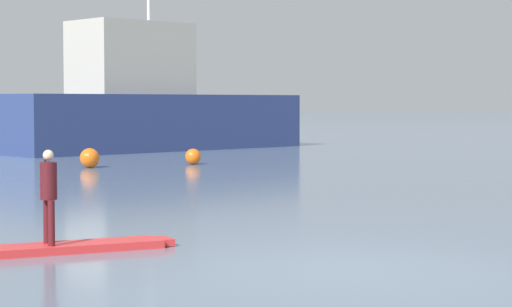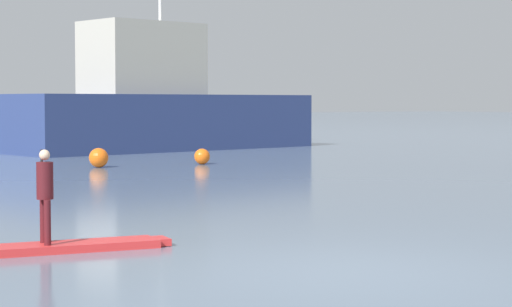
{
  "view_description": "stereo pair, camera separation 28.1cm",
  "coord_description": "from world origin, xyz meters",
  "px_view_note": "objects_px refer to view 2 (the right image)",
  "views": [
    {
      "loc": [
        -6.85,
        -7.97,
        1.84
      ],
      "look_at": [
        1.6,
        3.93,
        1.05
      ],
      "focal_mm": 67.9,
      "sensor_mm": 36.0,
      "label": 1
    },
    {
      "loc": [
        -6.62,
        -8.13,
        1.84
      ],
      "look_at": [
        1.6,
        3.93,
        1.05
      ],
      "focal_mm": 67.9,
      "sensor_mm": 36.0,
      "label": 2
    }
  ],
  "objects_px": {
    "mooring_buoy_mid": "(202,156)",
    "fishing_boat_white_large": "(158,108)",
    "paddler_child_solo": "(45,191)",
    "paddleboard_near": "(46,248)",
    "mooring_buoy_near": "(99,158)"
  },
  "relations": [
    {
      "from": "mooring_buoy_mid",
      "to": "fishing_boat_white_large",
      "type": "bearing_deg",
      "value": 69.8
    },
    {
      "from": "fishing_boat_white_large",
      "to": "mooring_buoy_mid",
      "type": "distance_m",
      "value": 8.87
    },
    {
      "from": "paddler_child_solo",
      "to": "paddleboard_near",
      "type": "bearing_deg",
      "value": -94.36
    },
    {
      "from": "paddleboard_near",
      "to": "mooring_buoy_near",
      "type": "relative_size",
      "value": 5.77
    },
    {
      "from": "paddler_child_solo",
      "to": "mooring_buoy_mid",
      "type": "relative_size",
      "value": 2.51
    },
    {
      "from": "paddleboard_near",
      "to": "mooring_buoy_near",
      "type": "xyz_separation_m",
      "value": [
        7.01,
        13.49,
        0.22
      ]
    },
    {
      "from": "fishing_boat_white_large",
      "to": "mooring_buoy_near",
      "type": "relative_size",
      "value": 23.54
    },
    {
      "from": "mooring_buoy_near",
      "to": "mooring_buoy_mid",
      "type": "xyz_separation_m",
      "value": [
        3.08,
        -0.46,
        -0.04
      ]
    },
    {
      "from": "paddler_child_solo",
      "to": "fishing_boat_white_large",
      "type": "xyz_separation_m",
      "value": [
        13.11,
        21.24,
        0.85
      ]
    },
    {
      "from": "paddler_child_solo",
      "to": "mooring_buoy_near",
      "type": "xyz_separation_m",
      "value": [
        7.01,
        13.48,
        -0.48
      ]
    },
    {
      "from": "fishing_boat_white_large",
      "to": "paddleboard_near",
      "type": "bearing_deg",
      "value": -121.68
    },
    {
      "from": "paddleboard_near",
      "to": "mooring_buoy_mid",
      "type": "height_order",
      "value": "mooring_buoy_mid"
    },
    {
      "from": "paddleboard_near",
      "to": "fishing_boat_white_large",
      "type": "height_order",
      "value": "fishing_boat_white_large"
    },
    {
      "from": "paddleboard_near",
      "to": "fishing_boat_white_large",
      "type": "distance_m",
      "value": 25.02
    },
    {
      "from": "paddler_child_solo",
      "to": "mooring_buoy_mid",
      "type": "xyz_separation_m",
      "value": [
        10.09,
        13.02,
        -0.52
      ]
    }
  ]
}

